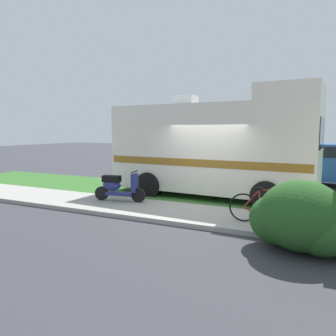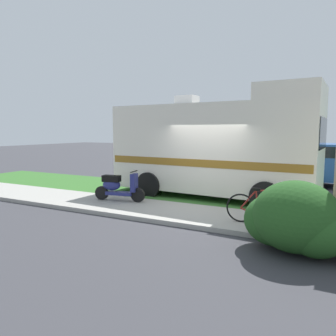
% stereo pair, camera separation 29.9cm
% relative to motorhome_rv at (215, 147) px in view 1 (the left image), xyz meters
% --- Properties ---
extents(ground_plane, '(80.00, 80.00, 0.00)m').
position_rel_motorhome_rv_xyz_m(ground_plane, '(0.09, -1.52, -1.76)').
color(ground_plane, '#38383D').
extents(sidewalk, '(24.00, 2.00, 0.12)m').
position_rel_motorhome_rv_xyz_m(sidewalk, '(0.09, -2.72, -1.70)').
color(sidewalk, '#9E9B93').
rests_on(sidewalk, ground).
extents(grass_strip, '(24.00, 3.40, 0.08)m').
position_rel_motorhome_rv_xyz_m(grass_strip, '(0.09, -0.02, -1.72)').
color(grass_strip, '#336628').
rests_on(grass_strip, ground).
extents(motorhome_rv, '(6.91, 2.88, 3.67)m').
position_rel_motorhome_rv_xyz_m(motorhome_rv, '(0.00, 0.00, 0.00)').
color(motorhome_rv, silver).
rests_on(motorhome_rv, ground).
extents(scooter, '(1.67, 0.59, 0.97)m').
position_rel_motorhome_rv_xyz_m(scooter, '(-2.40, -2.39, -1.18)').
color(scooter, black).
rests_on(scooter, ground).
extents(bicycle, '(1.78, 0.52, 0.90)m').
position_rel_motorhome_rv_xyz_m(bicycle, '(2.19, -2.95, -1.25)').
color(bicycle, black).
rests_on(bicycle, ground).
extents(bush_by_porch, '(1.92, 1.44, 1.36)m').
position_rel_motorhome_rv_xyz_m(bush_by_porch, '(2.98, -4.20, -1.11)').
color(bush_by_porch, '#23511E').
rests_on(bush_by_porch, ground).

